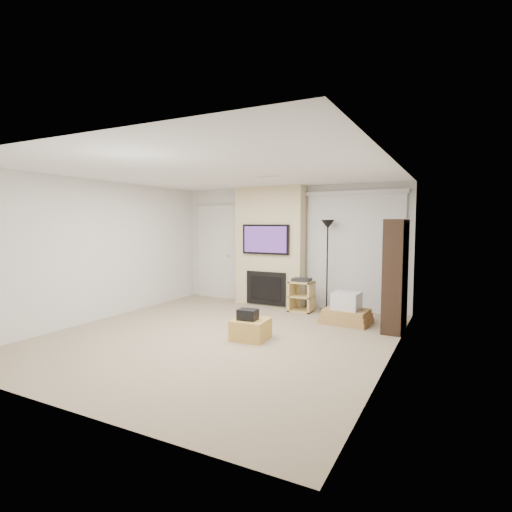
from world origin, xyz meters
The scene contains 16 objects.
floor centered at (0.00, 0.00, 0.00)m, with size 5.00×5.50×0.00m, color tan.
ceiling centered at (0.00, 0.00, 2.50)m, with size 5.00×5.50×0.00m, color white.
wall_back centered at (0.00, 2.75, 1.25)m, with size 5.00×2.50×0.00m, color silver.
wall_front centered at (0.00, -2.75, 1.25)m, with size 5.00×2.50×0.00m, color silver.
wall_left centered at (-2.50, 0.00, 1.25)m, with size 5.50×2.50×0.00m, color silver.
wall_right centered at (2.50, 0.00, 1.25)m, with size 5.50×2.50×0.00m, color silver.
hvac_vent centered at (0.40, 0.80, 2.50)m, with size 0.35×0.18×0.01m, color silver.
ottoman centered at (0.50, 0.06, 0.15)m, with size 0.50×0.50×0.30m, color gold.
black_bag centered at (0.47, 0.01, 0.38)m, with size 0.28×0.22×0.16m, color black.
fireplace_wall centered at (-0.35, 2.54, 1.24)m, with size 1.50×0.47×2.50m.
entry_door centered at (-1.80, 2.71, 1.05)m, with size 1.02×0.11×2.14m.
vertical_blinds centered at (1.40, 2.70, 1.27)m, with size 1.98×0.10×2.37m.
floor_lamp centered at (0.93, 2.45, 1.42)m, with size 0.27×0.27×1.80m.
av_stand centered at (0.51, 2.18, 0.35)m, with size 0.45×0.38×0.66m.
box_stack centered at (1.53, 1.66, 0.21)m, with size 0.86×0.68×0.54m.
bookshelf centered at (2.34, 1.58, 0.90)m, with size 0.30×0.80×1.80m.
Camera 1 is at (3.26, -5.13, 1.74)m, focal length 28.00 mm.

